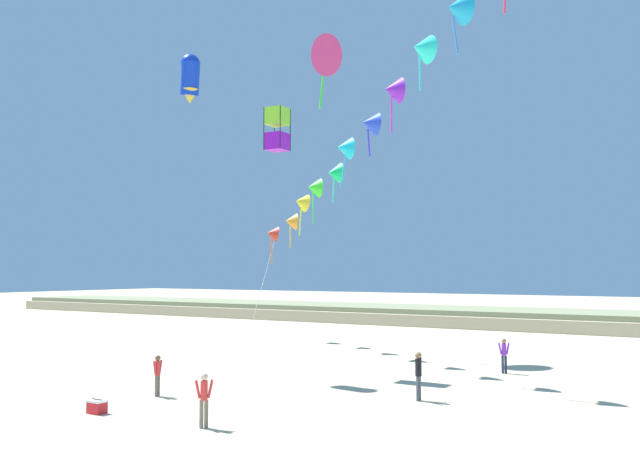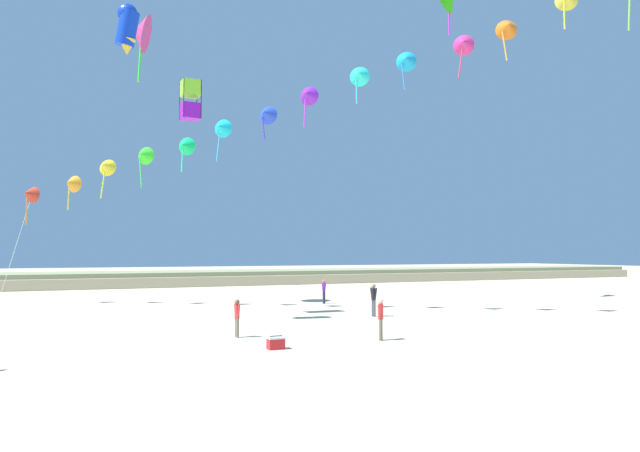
% 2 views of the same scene
% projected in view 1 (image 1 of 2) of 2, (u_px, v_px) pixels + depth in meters
% --- Properties ---
extents(dune_ridge, '(120.00, 10.38, 1.39)m').
position_uv_depth(dune_ridge, '(540.00, 319.00, 55.16)').
color(dune_ridge, '#BFAE8B').
rests_on(dune_ridge, ground).
extents(person_near_right, '(0.48, 0.38, 1.56)m').
position_uv_depth(person_near_right, '(504.00, 353.00, 30.37)').
color(person_near_right, '#282D4C').
rests_on(person_near_right, ground).
extents(person_mid_center, '(0.20, 0.53, 1.49)m').
position_uv_depth(person_mid_center, '(158.00, 373.00, 24.81)').
color(person_mid_center, '#726656').
rests_on(person_mid_center, ground).
extents(person_far_left, '(0.23, 0.60, 1.71)m').
position_uv_depth(person_far_left, '(418.00, 372.00, 23.98)').
color(person_far_left, '#474C56').
rests_on(person_far_left, ground).
extents(person_far_right, '(0.44, 0.46, 1.59)m').
position_uv_depth(person_far_right, '(204.00, 396.00, 19.80)').
color(person_far_right, '#726656').
rests_on(person_far_right, ground).
extents(kite_banner_string, '(31.70, 25.29, 17.99)m').
position_uv_depth(kite_banner_string, '(394.00, 90.00, 28.51)').
color(kite_banner_string, red).
extents(large_kite_mid_trail, '(1.01, 1.01, 2.07)m').
position_uv_depth(large_kite_mid_trail, '(277.00, 129.00, 32.57)').
color(large_kite_mid_trail, purple).
extents(large_kite_high_solo, '(1.96, 2.74, 4.55)m').
position_uv_depth(large_kite_high_solo, '(322.00, 55.00, 40.08)').
color(large_kite_high_solo, '#D93578').
extents(large_kite_outer_drift, '(1.45, 1.38, 2.43)m').
position_uv_depth(large_kite_outer_drift, '(190.00, 77.00, 32.49)').
color(large_kite_outer_drift, '#0F34C6').
extents(beach_cooler, '(0.58, 0.41, 0.46)m').
position_uv_depth(beach_cooler, '(97.00, 407.00, 21.80)').
color(beach_cooler, red).
rests_on(beach_cooler, ground).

